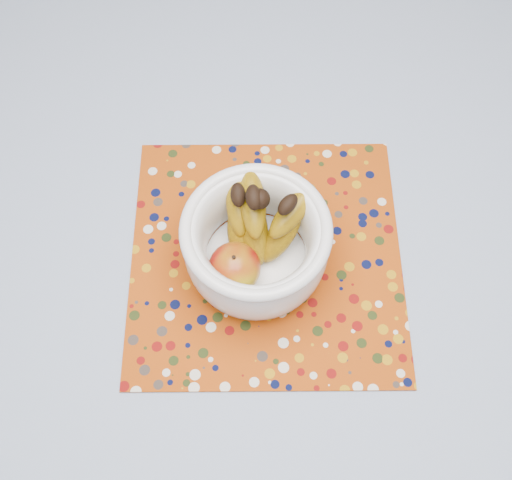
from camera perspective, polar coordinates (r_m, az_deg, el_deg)
table at (r=0.93m, az=1.08°, el=-3.45°), size 1.20×1.20×0.75m
tablecloth at (r=0.85m, az=1.18°, el=-1.35°), size 1.32×1.32×0.01m
placemat at (r=0.84m, az=0.97°, el=-1.54°), size 0.38×0.38×0.00m
fruit_bowl at (r=0.78m, az=0.21°, el=0.15°), size 0.21×0.19×0.15m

